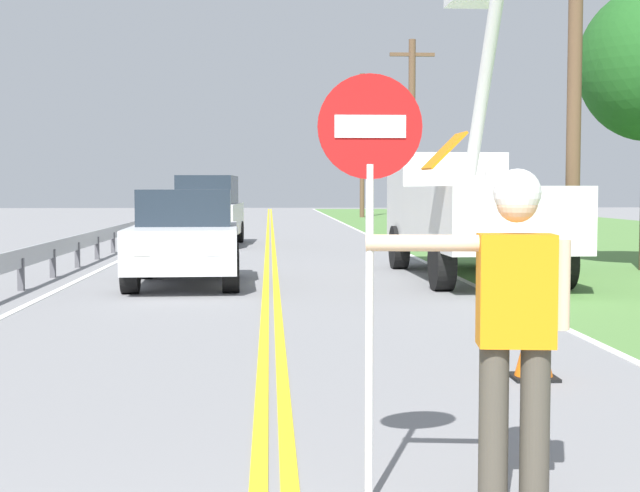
{
  "coord_description": "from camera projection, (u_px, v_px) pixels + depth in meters",
  "views": [
    {
      "loc": [
        -0.02,
        -1.77,
        1.72
      ],
      "look_at": [
        0.43,
        6.55,
        1.2
      ],
      "focal_mm": 51.8,
      "sensor_mm": 36.0,
      "label": 1
    }
  ],
  "objects": [
    {
      "name": "traffic_cone_lead",
      "position": [
        534.0,
        342.0,
        8.32
      ],
      "size": [
        0.4,
        0.4,
        0.7
      ],
      "color": "orange",
      "rests_on": "ground"
    },
    {
      "name": "centerline_yellow_right",
      "position": [
        274.0,
        261.0,
        21.81
      ],
      "size": [
        0.11,
        110.0,
        0.01
      ],
      "primitive_type": "cube",
      "color": "yellow",
      "rests_on": "ground"
    },
    {
      "name": "flagger_worker",
      "position": [
        514.0,
        315.0,
        4.92
      ],
      "size": [
        1.08,
        0.28,
        1.83
      ],
      "color": "#474238",
      "rests_on": "ground"
    },
    {
      "name": "utility_bucket_truck",
      "position": [
        467.0,
        203.0,
        18.03
      ],
      "size": [
        2.67,
        6.87,
        6.02
      ],
      "color": "silver",
      "rests_on": "ground"
    },
    {
      "name": "oncoming_suv_second",
      "position": [
        208.0,
        210.0,
        27.83
      ],
      "size": [
        2.06,
        4.67,
        2.1
      ],
      "color": "silver",
      "rests_on": "ground"
    },
    {
      "name": "edge_line_right",
      "position": [
        422.0,
        260.0,
        22.0
      ],
      "size": [
        0.12,
        110.0,
        0.01
      ],
      "primitive_type": "cube",
      "color": "silver",
      "rests_on": "ground"
    },
    {
      "name": "oncoming_sedan_nearest",
      "position": [
        185.0,
        238.0,
        16.44
      ],
      "size": [
        2.03,
        4.16,
        1.7
      ],
      "color": "silver",
      "rests_on": "ground"
    },
    {
      "name": "stop_sign_paddle",
      "position": [
        370.0,
        191.0,
        4.92
      ],
      "size": [
        0.56,
        0.04,
        2.33
      ],
      "color": "silver",
      "rests_on": "ground"
    },
    {
      "name": "utility_pole_far",
      "position": [
        362.0,
        143.0,
        54.67
      ],
      "size": [
        1.8,
        0.28,
        8.5
      ],
      "color": "brown",
      "rests_on": "ground"
    },
    {
      "name": "utility_pole_mid",
      "position": [
        412.0,
        131.0,
        36.97
      ],
      "size": [
        1.8,
        0.28,
        7.65
      ],
      "color": "brown",
      "rests_on": "ground"
    },
    {
      "name": "centerline_yellow_left",
      "position": [
        267.0,
        261.0,
        21.8
      ],
      "size": [
        0.11,
        110.0,
        0.01
      ],
      "primitive_type": "cube",
      "color": "yellow",
      "rests_on": "ground"
    },
    {
      "name": "edge_line_left",
      "position": [
        117.0,
        262.0,
        21.61
      ],
      "size": [
        0.12,
        110.0,
        0.01
      ],
      "primitive_type": "cube",
      "color": "silver",
      "rests_on": "ground"
    },
    {
      "name": "utility_pole_near",
      "position": [
        575.0,
        52.0,
        17.97
      ],
      "size": [
        1.8,
        0.28,
        8.4
      ],
      "color": "brown",
      "rests_on": "ground"
    },
    {
      "name": "guardrail_left_shoulder",
      "position": [
        38.0,
        255.0,
        16.61
      ],
      "size": [
        0.1,
        32.0,
        0.71
      ],
      "color": "#9EA0A3",
      "rests_on": "ground"
    }
  ]
}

